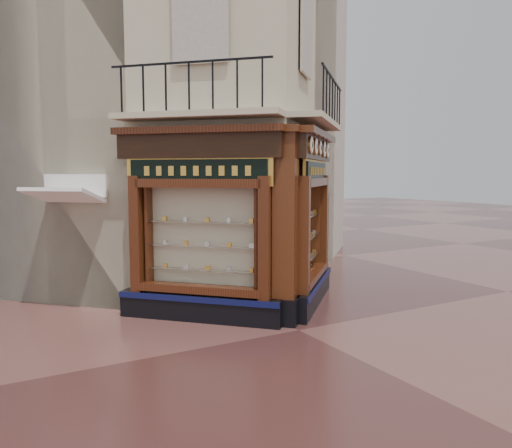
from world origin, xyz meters
TOP-DOWN VIEW (x-y plane):
  - ground at (0.00, 0.00)m, footprint 80.00×80.00m
  - main_building at (0.00, 6.16)m, footprint 11.31×11.31m
  - neighbour_left at (-2.47, 8.63)m, footprint 11.31×11.31m
  - neighbour_right at (2.47, 8.63)m, footprint 11.31×11.31m
  - shopfront_left at (-1.41, 1.57)m, footprint 2.86×2.86m
  - shopfront_right at (1.41, 1.57)m, footprint 2.86×2.86m
  - corner_pilaster at (0.00, 0.50)m, footprint 0.85×0.85m
  - balcony at (0.00, 1.49)m, footprint 5.94×2.97m
  - clock_a at (0.57, 0.47)m, footprint 0.29×0.29m
  - clock_b at (1.01, 0.90)m, footprint 0.29×0.29m
  - clock_c at (1.46, 1.35)m, footprint 0.27×0.27m
  - clock_d at (1.93, 1.82)m, footprint 0.31×0.31m
  - clock_e at (2.35, 2.25)m, footprint 0.31×0.31m
  - awning at (-3.74, 3.53)m, footprint 1.77×1.77m
  - signboard_left at (-1.46, 1.51)m, footprint 2.27×2.27m
  - signboard_right at (1.46, 1.51)m, footprint 2.00×2.00m

SIDE VIEW (x-z plane):
  - ground at x=0.00m, z-range 0.00..0.00m
  - awning at x=-3.74m, z-range -0.18..0.18m
  - corner_pilaster at x=0.00m, z-range -0.04..3.94m
  - shopfront_left at x=-1.41m, z-range -0.01..3.97m
  - shopfront_right at x=1.41m, z-range -0.01..3.97m
  - signboard_left at x=-1.46m, z-range 2.80..3.40m
  - signboard_right at x=1.46m, z-range 2.83..3.37m
  - clock_a at x=0.57m, z-range 3.44..3.80m
  - clock_c at x=1.46m, z-range 3.46..3.78m
  - clock_d at x=1.93m, z-range 3.42..3.82m
  - clock_e at x=2.35m, z-range 3.42..3.82m
  - clock_b at x=1.01m, z-range 3.44..3.80m
  - balcony at x=0.00m, z-range 3.70..4.73m
  - neighbour_left at x=-2.47m, z-range 0.00..11.00m
  - neighbour_right at x=2.47m, z-range 0.00..11.00m
  - main_building at x=0.00m, z-range 0.00..12.00m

